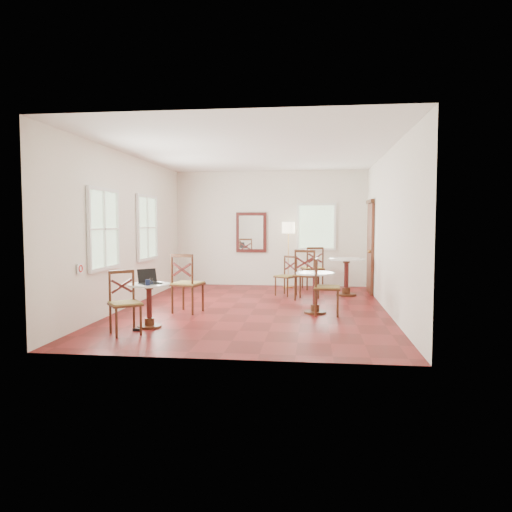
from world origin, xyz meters
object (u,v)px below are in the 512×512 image
Objects in this scene: cafe_table_near at (149,300)px; cafe_table_back at (346,273)px; chair_back_a at (313,268)px; floor_lamp at (288,232)px; chair_mid_b at (325,287)px; power_adapter at (137,330)px; water_glass at (151,282)px; chair_near_a at (187,283)px; chair_mid_a at (307,275)px; cafe_table_mid at (315,288)px; mouse at (154,283)px; laptop at (149,280)px; navy_mug at (148,282)px; chair_back_b at (287,276)px; chair_near_b at (125,303)px.

cafe_table_near is 0.82× the size of cafe_table_back.
floor_lamp is (-0.63, 0.25, 0.89)m from chair_back_a.
chair_mid_b reaches higher than power_adapter.
water_glass is 0.77m from power_adapter.
chair_mid_a is at bearing -127.64° from chair_near_a.
cafe_table_mid is at bearing -161.02° from chair_near_a.
chair_back_a is 5.39m from mouse.
mouse is (-2.35, -3.07, 0.17)m from chair_mid_a.
cafe_table_back is 8.77× the size of mouse.
chair_near_a is 1.50m from water_glass.
laptop is at bearing 118.61° from water_glass.
power_adapter is at bearing -152.34° from laptop.
chair_mid_b is (-0.53, -2.41, -0.01)m from cafe_table_back.
cafe_table_mid is at bearing -14.33° from laptop.
mouse is 0.77m from power_adapter.
cafe_table_back is 7.59× the size of navy_mug.
water_glass is at bearing -82.20° from chair_back_b.
mouse is at bearing -7.53° from cafe_table_near.
chair_near_b is at bearing -83.99° from chair_back_b.
cafe_table_near is 0.74× the size of chair_near_b.
power_adapter is at bearing -84.09° from chair_back_b.
cafe_table_back is 0.51× the size of floor_lamp.
chair_mid_b is 3.12m from water_glass.
water_glass reaches higher than cafe_table_mid.
mouse is 0.87× the size of power_adapter.
chair_back_a is 10.98× the size of mouse.
chair_back_b is at bearing 22.30° from chair_mid_b.
chair_back_b is at bearing -174.28° from cafe_table_back.
chair_near_b is at bearing -113.77° from cafe_table_near.
mouse is at bearing 20.51° from chair_near_b.
chair_back_b is 4.14m from laptop.
navy_mug is (-1.93, -3.83, 0.30)m from chair_back_b.
floor_lamp reaches higher than power_adapter.
floor_lamp is at bearing 69.96° from navy_mug.
cafe_table_mid is 6.75× the size of power_adapter.
laptop reaches higher than cafe_table_near.
chair_mid_a is 1.07× the size of chair_mid_b.
chair_back_a is (0.13, 1.71, -0.01)m from chair_mid_a.
cafe_table_mid is 0.71× the size of chair_back_a.
cafe_table_back reaches higher than cafe_table_near.
chair_mid_b is 2.50× the size of laptop.
floor_lamp is at bearing 100.93° from cafe_table_mid.
cafe_table_near is 0.78× the size of chair_back_b.
water_glass is (0.01, -0.16, 0.04)m from mouse.
power_adapter is (-0.38, -1.57, -0.52)m from chair_near_a.
floor_lamp is 15.00× the size of power_adapter.
chair_near_a is 1.07× the size of chair_mid_b.
cafe_table_mid is 0.45× the size of floor_lamp.
chair_back_b is at bearing -112.62° from chair_near_a.
chair_near_a reaches higher than chair_mid_a.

